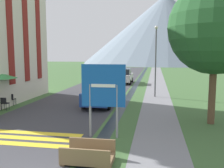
{
  "coord_description": "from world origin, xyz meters",
  "views": [
    {
      "loc": [
        3.38,
        -6.1,
        3.69
      ],
      "look_at": [
        0.59,
        10.0,
        1.67
      ],
      "focal_mm": 40.0,
      "sensor_mm": 36.0,
      "label": 1
    }
  ],
  "objects_px": {
    "parked_car_far": "(124,76)",
    "streetlamp": "(156,56)",
    "road_sign": "(103,91)",
    "person_seated_far": "(4,98)",
    "parked_car_near": "(101,93)",
    "cafe_chair_far_left": "(12,98)",
    "cafe_chair_middle": "(4,103)",
    "tree_by_path": "(215,28)",
    "footbridge": "(88,155)"
  },
  "relations": [
    {
      "from": "footbridge",
      "to": "parked_car_far",
      "type": "distance_m",
      "value": 22.68
    },
    {
      "from": "person_seated_far",
      "to": "tree_by_path",
      "type": "xyz_separation_m",
      "value": [
        13.2,
        -1.87,
        4.31
      ]
    },
    {
      "from": "parked_car_near",
      "to": "parked_car_far",
      "type": "relative_size",
      "value": 1.04
    },
    {
      "from": "person_seated_far",
      "to": "parked_car_far",
      "type": "bearing_deg",
      "value": 66.75
    },
    {
      "from": "cafe_chair_far_left",
      "to": "tree_by_path",
      "type": "xyz_separation_m",
      "value": [
        12.95,
        -2.39,
        4.46
      ]
    },
    {
      "from": "tree_by_path",
      "to": "parked_car_far",
      "type": "bearing_deg",
      "value": 111.59
    },
    {
      "from": "road_sign",
      "to": "parked_car_near",
      "type": "height_order",
      "value": "road_sign"
    },
    {
      "from": "footbridge",
      "to": "tree_by_path",
      "type": "height_order",
      "value": "tree_by_path"
    },
    {
      "from": "streetlamp",
      "to": "cafe_chair_middle",
      "type": "bearing_deg",
      "value": -144.35
    },
    {
      "from": "footbridge",
      "to": "cafe_chair_far_left",
      "type": "relative_size",
      "value": 2.0
    },
    {
      "from": "cafe_chair_far_left",
      "to": "person_seated_far",
      "type": "relative_size",
      "value": 0.71
    },
    {
      "from": "road_sign",
      "to": "parked_car_far",
      "type": "height_order",
      "value": "road_sign"
    },
    {
      "from": "parked_car_far",
      "to": "tree_by_path",
      "type": "bearing_deg",
      "value": -68.41
    },
    {
      "from": "road_sign",
      "to": "parked_car_far",
      "type": "xyz_separation_m",
      "value": [
        -1.56,
        20.04,
        -1.16
      ]
    },
    {
      "from": "parked_car_near",
      "to": "cafe_chair_far_left",
      "type": "xyz_separation_m",
      "value": [
        -6.21,
        -1.17,
        -0.4
      ]
    },
    {
      "from": "footbridge",
      "to": "tree_by_path",
      "type": "xyz_separation_m",
      "value": [
        5.14,
        5.65,
        4.75
      ]
    },
    {
      "from": "cafe_chair_far_left",
      "to": "cafe_chair_middle",
      "type": "bearing_deg",
      "value": -70.88
    },
    {
      "from": "parked_car_near",
      "to": "streetlamp",
      "type": "relative_size",
      "value": 0.76
    },
    {
      "from": "parked_car_far",
      "to": "person_seated_far",
      "type": "height_order",
      "value": "parked_car_far"
    },
    {
      "from": "streetlamp",
      "to": "road_sign",
      "type": "bearing_deg",
      "value": -101.48
    },
    {
      "from": "cafe_chair_middle",
      "to": "parked_car_far",
      "type": "bearing_deg",
      "value": 78.66
    },
    {
      "from": "parked_car_far",
      "to": "cafe_chair_far_left",
      "type": "distance_m",
      "value": 15.86
    },
    {
      "from": "cafe_chair_middle",
      "to": "streetlamp",
      "type": "relative_size",
      "value": 0.14
    },
    {
      "from": "parked_car_far",
      "to": "tree_by_path",
      "type": "distance_m",
      "value": 18.69
    },
    {
      "from": "cafe_chair_middle",
      "to": "streetlamp",
      "type": "bearing_deg",
      "value": 44.37
    },
    {
      "from": "parked_car_near",
      "to": "tree_by_path",
      "type": "distance_m",
      "value": 8.63
    },
    {
      "from": "parked_car_far",
      "to": "person_seated_far",
      "type": "bearing_deg",
      "value": -113.25
    },
    {
      "from": "cafe_chair_far_left",
      "to": "cafe_chair_middle",
      "type": "relative_size",
      "value": 1.0
    },
    {
      "from": "parked_car_far",
      "to": "parked_car_near",
      "type": "bearing_deg",
      "value": -90.11
    },
    {
      "from": "cafe_chair_far_left",
      "to": "cafe_chair_middle",
      "type": "xyz_separation_m",
      "value": [
        0.39,
        -1.45,
        0.0
      ]
    },
    {
      "from": "road_sign",
      "to": "tree_by_path",
      "type": "xyz_separation_m",
      "value": [
        5.15,
        3.07,
        2.9
      ]
    },
    {
      "from": "road_sign",
      "to": "person_seated_far",
      "type": "distance_m",
      "value": 9.55
    },
    {
      "from": "tree_by_path",
      "to": "cafe_chair_far_left",
      "type": "bearing_deg",
      "value": 169.55
    },
    {
      "from": "cafe_chair_middle",
      "to": "tree_by_path",
      "type": "relative_size",
      "value": 0.12
    },
    {
      "from": "parked_car_far",
      "to": "cafe_chair_far_left",
      "type": "bearing_deg",
      "value": -113.15
    },
    {
      "from": "cafe_chair_far_left",
      "to": "person_seated_far",
      "type": "distance_m",
      "value": 0.59
    },
    {
      "from": "parked_car_near",
      "to": "parked_car_far",
      "type": "distance_m",
      "value": 13.41
    },
    {
      "from": "cafe_chair_middle",
      "to": "person_seated_far",
      "type": "distance_m",
      "value": 1.14
    },
    {
      "from": "streetlamp",
      "to": "tree_by_path",
      "type": "bearing_deg",
      "value": -69.52
    },
    {
      "from": "streetlamp",
      "to": "tree_by_path",
      "type": "relative_size",
      "value": 0.81
    },
    {
      "from": "cafe_chair_far_left",
      "to": "streetlamp",
      "type": "bearing_deg",
      "value": 32.79
    },
    {
      "from": "parked_car_far",
      "to": "streetlamp",
      "type": "distance_m",
      "value": 10.2
    },
    {
      "from": "parked_car_far",
      "to": "tree_by_path",
      "type": "xyz_separation_m",
      "value": [
        6.71,
        -16.96,
        4.06
      ]
    },
    {
      "from": "parked_car_far",
      "to": "cafe_chair_middle",
      "type": "distance_m",
      "value": 17.06
    },
    {
      "from": "cafe_chair_far_left",
      "to": "parked_car_far",
      "type": "bearing_deg",
      "value": 71.04
    },
    {
      "from": "parked_car_near",
      "to": "streetlamp",
      "type": "distance_m",
      "value": 6.29
    },
    {
      "from": "cafe_chair_middle",
      "to": "streetlamp",
      "type": "height_order",
      "value": "streetlamp"
    },
    {
      "from": "streetlamp",
      "to": "tree_by_path",
      "type": "xyz_separation_m",
      "value": [
        2.93,
        -7.85,
        1.5
      ]
    },
    {
      "from": "road_sign",
      "to": "footbridge",
      "type": "relative_size",
      "value": 1.9
    },
    {
      "from": "footbridge",
      "to": "parked_car_far",
      "type": "xyz_separation_m",
      "value": [
        -1.58,
        22.61,
        0.68
      ]
    }
  ]
}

